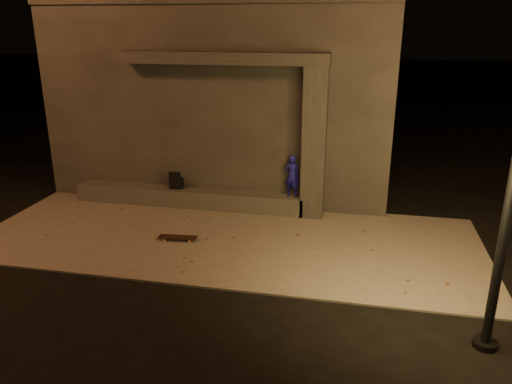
% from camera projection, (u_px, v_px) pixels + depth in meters
% --- Properties ---
extents(ground, '(120.00, 120.00, 0.00)m').
position_uv_depth(ground, '(199.00, 282.00, 9.25)').
color(ground, black).
rests_on(ground, ground).
extents(sidewalk, '(11.00, 4.40, 0.04)m').
position_uv_depth(sidewalk, '(227.00, 238.00, 11.09)').
color(sidewalk, slate).
rests_on(sidewalk, ground).
extents(building, '(9.00, 5.10, 5.22)m').
position_uv_depth(building, '(232.00, 93.00, 14.61)').
color(building, '#33302E').
rests_on(building, ground).
extents(ledge, '(6.00, 0.55, 0.45)m').
position_uv_depth(ledge, '(189.00, 197.00, 12.92)').
color(ledge, '#494742').
rests_on(ledge, sidewalk).
extents(column, '(0.55, 0.55, 3.60)m').
position_uv_depth(column, '(314.00, 144.00, 11.79)').
color(column, '#33302E').
rests_on(column, sidewalk).
extents(canopy, '(5.00, 0.70, 0.28)m').
position_uv_depth(canopy, '(223.00, 58.00, 11.64)').
color(canopy, '#33302E').
rests_on(canopy, column).
extents(skateboarder, '(0.44, 0.35, 1.06)m').
position_uv_depth(skateboarder, '(292.00, 176.00, 12.15)').
color(skateboarder, '#171798').
rests_on(skateboarder, ledge).
extents(backpack, '(0.36, 0.26, 0.47)m').
position_uv_depth(backpack, '(176.00, 182.00, 12.86)').
color(backpack, black).
rests_on(backpack, ledge).
extents(skateboard, '(0.85, 0.29, 0.09)m').
position_uv_depth(skateboard, '(178.00, 237.00, 10.89)').
color(skateboard, black).
rests_on(skateboard, sidewalk).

